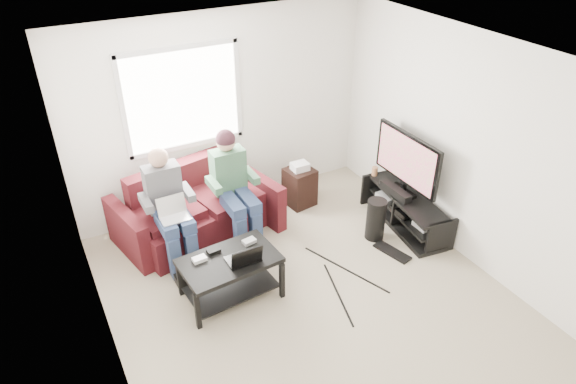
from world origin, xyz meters
The scene contains 26 objects.
floor centered at (0.00, 0.00, 0.00)m, with size 4.50×4.50×0.00m, color tan.
ceiling centered at (0.00, 0.00, 2.60)m, with size 4.50×4.50×0.00m, color white.
wall_back centered at (0.00, 2.25, 1.30)m, with size 4.50×4.50×0.00m, color white.
wall_front centered at (0.00, -2.25, 1.30)m, with size 4.50×4.50×0.00m, color white.
wall_left centered at (-2.00, 0.00, 1.30)m, with size 4.50×4.50×0.00m, color white.
wall_right centered at (2.00, 0.00, 1.30)m, with size 4.50×4.50×0.00m, color white.
window centered at (-0.50, 2.23, 1.60)m, with size 1.48×0.04×1.28m.
sofa centered at (-0.65, 1.71, 0.32)m, with size 2.06×1.20×0.88m.
person_left centered at (-1.05, 1.37, 0.75)m, with size 0.40×0.70×1.37m.
person_right centered at (-0.25, 1.39, 0.81)m, with size 0.40×0.71×1.41m.
laptop_silver centered at (-1.05, 1.18, 0.74)m, with size 0.32×0.22×0.24m, color silver, non-canonical shape.
coffee_table centered at (-0.73, 0.44, 0.37)m, with size 1.05×0.69×0.50m.
laptop_black centered at (-0.61, 0.36, 0.62)m, with size 0.34×0.24×0.24m, color black, non-canonical shape.
controller_a centered at (-1.01, 0.56, 0.52)m, with size 0.14×0.09×0.04m, color silver.
controller_b centered at (-0.83, 0.62, 0.52)m, with size 0.14×0.09×0.04m, color black.
controller_c centered at (-0.43, 0.59, 0.52)m, with size 0.14×0.09×0.04m, color gray.
tv_stand centered at (1.77, 0.58, 0.20)m, with size 0.58×1.40×0.45m.
tv centered at (1.77, 0.68, 0.91)m, with size 0.12×1.10×0.81m.
soundbar centered at (1.65, 0.68, 0.50)m, with size 0.12×0.50×0.10m, color black.
drink_cup centered at (1.72, 1.21, 0.51)m, with size 0.08×0.08×0.12m, color #B4774D.
console_white centered at (1.77, 0.18, 0.27)m, with size 0.30×0.22×0.06m, color silver.
console_grey centered at (1.77, 0.88, 0.28)m, with size 0.34×0.26×0.08m, color gray.
console_black centered at (1.77, 0.53, 0.27)m, with size 0.38×0.30×0.07m, color black.
subwoofer centered at (1.27, 0.55, 0.27)m, with size 0.24×0.24×0.54m, color black.
keyboard_floor centered at (1.27, 0.19, 0.01)m, with size 0.16×0.48×0.03m, color black.
end_table centered at (0.83, 1.68, 0.28)m, with size 0.36×0.36×0.64m.
Camera 1 is at (-2.17, -3.51, 3.90)m, focal length 32.00 mm.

